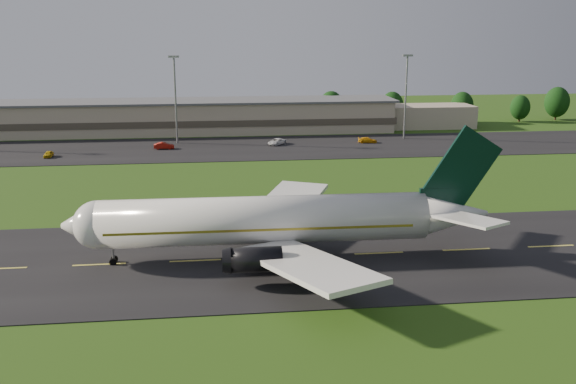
{
  "coord_description": "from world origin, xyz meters",
  "views": [
    {
      "loc": [
        13.52,
        -71.42,
        26.58
      ],
      "look_at": [
        22.86,
        8.0,
        6.0
      ],
      "focal_mm": 40.0,
      "sensor_mm": 36.0,
      "label": 1
    }
  ],
  "objects": [
    {
      "name": "service_vehicle_b",
      "position": [
        2.41,
        72.56,
        0.84
      ],
      "size": [
        4.53,
        1.69,
        1.48
      ],
      "primitive_type": "imported",
      "rotation": [
        0.0,
        0.0,
        1.6
      ],
      "color": "maroon",
      "rests_on": "apron"
    },
    {
      "name": "ground",
      "position": [
        0.0,
        0.0,
        0.0
      ],
      "size": [
        360.0,
        360.0,
        0.0
      ],
      "primitive_type": "plane",
      "color": "#204812",
      "rests_on": "ground"
    },
    {
      "name": "apron",
      "position": [
        0.0,
        72.0,
        0.05
      ],
      "size": [
        260.0,
        30.0,
        0.1
      ],
      "primitive_type": "cube",
      "color": "black",
      "rests_on": "ground"
    },
    {
      "name": "service_vehicle_a",
      "position": [
        -21.07,
        65.87,
        0.74
      ],
      "size": [
        1.59,
        3.77,
        1.27
      ],
      "primitive_type": "imported",
      "rotation": [
        0.0,
        0.0,
        -0.02
      ],
      "color": "#BF9E0B",
      "rests_on": "apron"
    },
    {
      "name": "tree_line",
      "position": [
        37.53,
        106.09,
        4.78
      ],
      "size": [
        198.69,
        9.14,
        9.71
      ],
      "color": "black",
      "rests_on": "ground"
    },
    {
      "name": "light_mast_east",
      "position": [
        60.0,
        80.0,
        12.74
      ],
      "size": [
        2.4,
        1.2,
        20.35
      ],
      "color": "gray",
      "rests_on": "ground"
    },
    {
      "name": "service_vehicle_c",
      "position": [
        28.12,
        75.07,
        0.81
      ],
      "size": [
        5.15,
        5.35,
        1.41
      ],
      "primitive_type": "imported",
      "rotation": [
        0.0,
        0.0,
        -0.73
      ],
      "color": "white",
      "rests_on": "apron"
    },
    {
      "name": "taxiway",
      "position": [
        0.0,
        0.0,
        0.05
      ],
      "size": [
        220.0,
        30.0,
        0.1
      ],
      "primitive_type": "cube",
      "color": "black",
      "rests_on": "ground"
    },
    {
      "name": "service_vehicle_d",
      "position": [
        49.67,
        74.98,
        0.75
      ],
      "size": [
        4.66,
        2.36,
        1.3
      ],
      "primitive_type": "imported",
      "rotation": [
        0.0,
        0.0,
        1.45
      ],
      "color": "orange",
      "rests_on": "apron"
    },
    {
      "name": "terminal",
      "position": [
        6.4,
        96.18,
        3.99
      ],
      "size": [
        145.0,
        16.0,
        8.4
      ],
      "color": "#B6A78B",
      "rests_on": "ground"
    },
    {
      "name": "airliner",
      "position": [
        19.98,
        -0.01,
        4.66
      ],
      "size": [
        51.25,
        42.18,
        15.57
      ],
      "rotation": [
        0.0,
        0.0,
        -0.01
      ],
      "color": "white",
      "rests_on": "ground"
    },
    {
      "name": "light_mast_centre",
      "position": [
        5.0,
        80.0,
        12.74
      ],
      "size": [
        2.4,
        1.2,
        20.35
      ],
      "color": "gray",
      "rests_on": "ground"
    }
  ]
}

